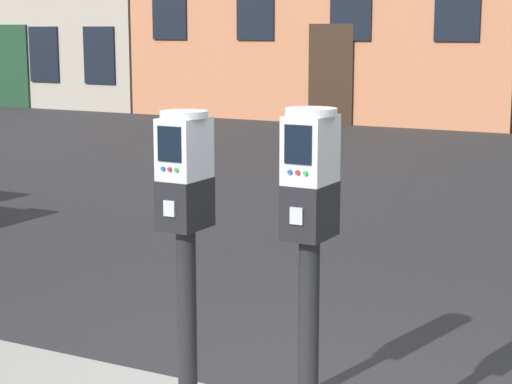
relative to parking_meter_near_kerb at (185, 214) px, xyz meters
name	(u,v)px	position (x,y,z in m)	size (l,w,h in m)	color
parking_meter_near_kerb	(185,214)	(0.00, 0.00, 0.00)	(0.22, 0.25, 1.50)	black
parking_meter_twin_adjacent	(310,222)	(0.61, 0.00, 0.03)	(0.22, 0.25, 1.54)	black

